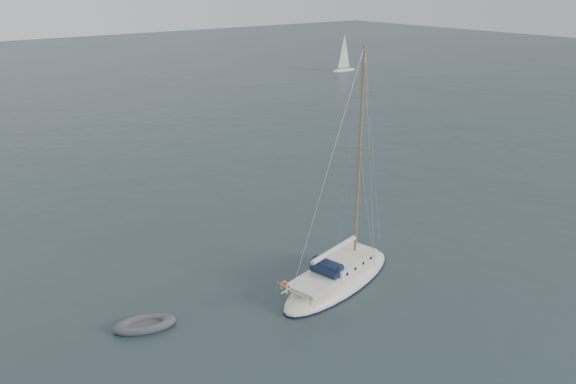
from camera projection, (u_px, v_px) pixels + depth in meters
ground at (284, 280)px, 32.00m from camera, size 300.00×300.00×0.00m
sailboat at (339, 267)px, 31.34m from camera, size 9.53×2.85×13.56m
dinghy at (144, 325)px, 27.58m from camera, size 3.07×1.39×0.44m
distant_yacht_b at (344, 54)px, 103.01m from camera, size 5.51×2.94×7.30m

